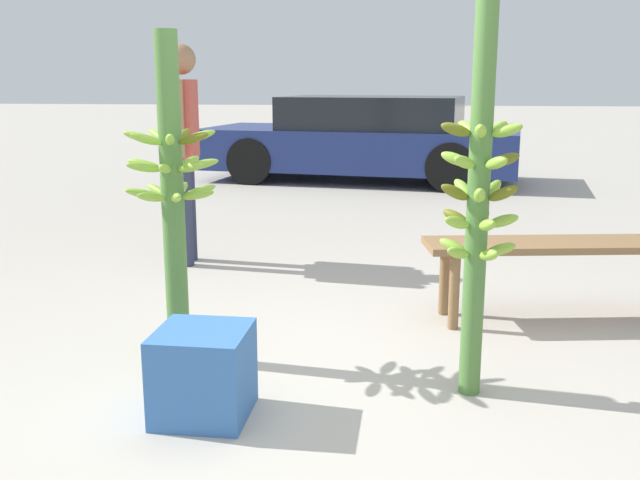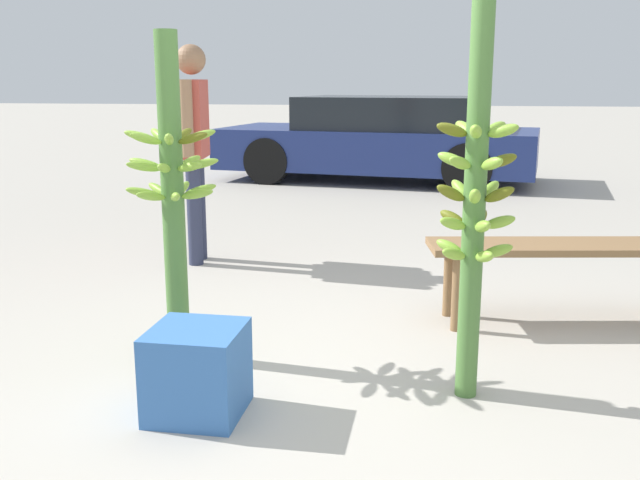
# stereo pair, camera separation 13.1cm
# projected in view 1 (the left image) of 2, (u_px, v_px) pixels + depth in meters

# --- Properties ---
(ground_plane) EXTENTS (80.00, 80.00, 0.00)m
(ground_plane) POSITION_uv_depth(u_px,v_px,m) (309.00, 396.00, 3.19)
(ground_plane) COLOR #B2AA9E
(banana_stalk_left) EXTENTS (0.46, 0.46, 1.62)m
(banana_stalk_left) POSITION_uv_depth(u_px,v_px,m) (172.00, 193.00, 3.45)
(banana_stalk_left) COLOR #4C7A38
(banana_stalk_left) RESTS_ON ground_plane
(banana_stalk_center) EXTENTS (0.36, 0.36, 1.73)m
(banana_stalk_center) POSITION_uv_depth(u_px,v_px,m) (478.00, 200.00, 3.05)
(banana_stalk_center) COLOR #4C7A38
(banana_stalk_center) RESTS_ON ground_plane
(vendor_person) EXTENTS (0.24, 0.60, 1.65)m
(vendor_person) POSITION_uv_depth(u_px,v_px,m) (184.00, 134.00, 5.34)
(vendor_person) COLOR #2D334C
(vendor_person) RESTS_ON ground_plane
(market_bench) EXTENTS (1.58, 0.63, 0.48)m
(market_bench) POSITION_uv_depth(u_px,v_px,m) (558.00, 253.00, 4.13)
(market_bench) COLOR olive
(market_bench) RESTS_ON ground_plane
(parked_car) EXTENTS (4.56, 2.38, 1.18)m
(parked_car) POSITION_uv_depth(u_px,v_px,m) (364.00, 139.00, 10.06)
(parked_car) COLOR navy
(parked_car) RESTS_ON ground_plane
(produce_crate) EXTENTS (0.38, 0.38, 0.38)m
(produce_crate) POSITION_uv_depth(u_px,v_px,m) (203.00, 373.00, 2.97)
(produce_crate) COLOR #386BB2
(produce_crate) RESTS_ON ground_plane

